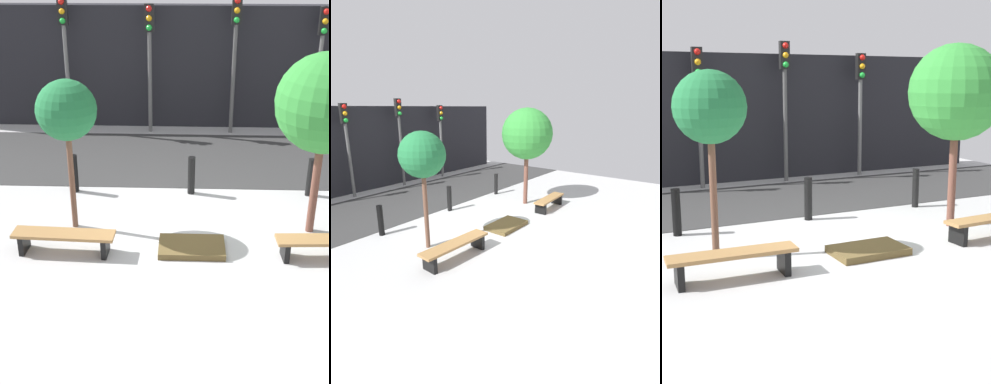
# 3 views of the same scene
# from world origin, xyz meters

# --- Properties ---
(ground_plane) EXTENTS (18.00, 18.00, 0.00)m
(ground_plane) POSITION_xyz_m (0.00, 0.00, 0.00)
(ground_plane) COLOR #B6B6B6
(road_strip) EXTENTS (18.00, 3.90, 0.01)m
(road_strip) POSITION_xyz_m (0.00, 4.17, 0.01)
(road_strip) COLOR #363636
(road_strip) RESTS_ON ground
(building_facade) EXTENTS (16.20, 0.50, 3.68)m
(building_facade) POSITION_xyz_m (0.00, 7.17, 1.84)
(building_facade) COLOR black
(building_facade) RESTS_ON ground
(bench_left) EXTENTS (1.95, 0.51, 0.44)m
(bench_left) POSITION_xyz_m (-2.42, -0.77, 0.32)
(bench_left) COLOR black
(bench_left) RESTS_ON ground
(bench_right) EXTENTS (1.74, 0.48, 0.42)m
(bench_right) POSITION_xyz_m (2.42, -0.77, 0.30)
(bench_right) COLOR black
(bench_right) RESTS_ON ground
(planter_bed) EXTENTS (1.27, 0.81, 0.12)m
(planter_bed) POSITION_xyz_m (0.00, -0.57, 0.06)
(planter_bed) COLOR brown
(planter_bed) RESTS_ON ground
(tree_behind_left_bench) EXTENTS (1.17, 1.17, 3.09)m
(tree_behind_left_bench) POSITION_xyz_m (-2.42, 0.28, 2.48)
(tree_behind_left_bench) COLOR brown
(tree_behind_left_bench) RESTS_ON ground
(tree_behind_right_bench) EXTENTS (1.88, 1.88, 3.63)m
(tree_behind_right_bench) POSITION_xyz_m (2.42, 0.28, 2.67)
(tree_behind_right_bench) COLOR brown
(tree_behind_right_bench) RESTS_ON ground
(bollard_far_left) EXTENTS (0.17, 0.17, 0.91)m
(bollard_far_left) POSITION_xyz_m (-2.74, 1.98, 0.46)
(bollard_far_left) COLOR black
(bollard_far_left) RESTS_ON ground
(bollard_left) EXTENTS (0.17, 0.17, 0.91)m
(bollard_left) POSITION_xyz_m (0.00, 1.98, 0.46)
(bollard_left) COLOR black
(bollard_left) RESTS_ON ground
(bollard_center) EXTENTS (0.15, 0.15, 0.91)m
(bollard_center) POSITION_xyz_m (2.74, 1.98, 0.45)
(bollard_center) COLOR black
(bollard_center) RESTS_ON ground
(traffic_light_mid_west) EXTENTS (0.28, 0.27, 3.78)m
(traffic_light_mid_west) POSITION_xyz_m (-1.24, 6.41, 2.61)
(traffic_light_mid_west) COLOR #5B5B5B
(traffic_light_mid_west) RESTS_ON ground
(traffic_light_mid_east) EXTENTS (0.28, 0.27, 4.01)m
(traffic_light_mid_east) POSITION_xyz_m (1.24, 6.41, 2.75)
(traffic_light_mid_east) COLOR #525252
(traffic_light_mid_east) RESTS_ON ground
(traffic_light_east) EXTENTS (0.28, 0.27, 3.73)m
(traffic_light_east) POSITION_xyz_m (3.72, 6.41, 2.57)
(traffic_light_east) COLOR slate
(traffic_light_east) RESTS_ON ground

